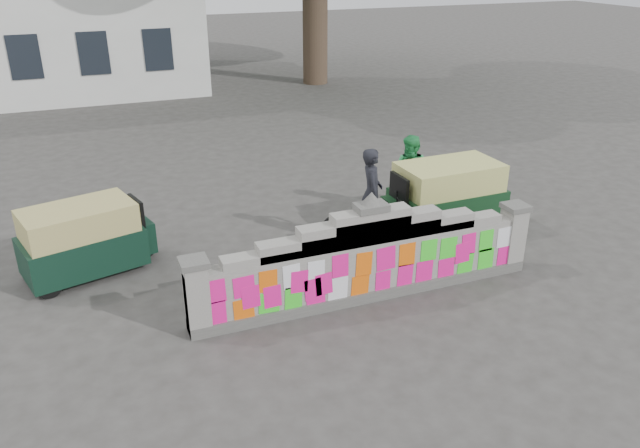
% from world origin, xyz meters
% --- Properties ---
extents(ground, '(100.00, 100.00, 0.00)m').
position_xyz_m(ground, '(0.00, 0.00, 0.00)').
color(ground, '#383533').
rests_on(ground, ground).
extents(parapet_wall, '(6.48, 0.44, 2.01)m').
position_xyz_m(parapet_wall, '(-0.00, -0.01, 0.75)').
color(parapet_wall, '#4C4C49').
rests_on(parapet_wall, ground).
extents(cyclist_bike, '(2.18, 1.36, 1.08)m').
position_xyz_m(cyclist_bike, '(0.98, 1.94, 0.54)').
color(cyclist_bike, black).
rests_on(cyclist_bike, ground).
extents(cyclist_rider, '(0.64, 0.78, 1.84)m').
position_xyz_m(cyclist_rider, '(0.98, 1.94, 0.92)').
color(cyclist_rider, black).
rests_on(cyclist_rider, ground).
extents(pedestrian, '(1.11, 1.15, 1.86)m').
position_xyz_m(pedestrian, '(2.55, 3.08, 0.93)').
color(pedestrian, green).
rests_on(pedestrian, ground).
extents(rickshaw_left, '(2.57, 1.68, 1.38)m').
position_xyz_m(rickshaw_left, '(-4.56, 2.78, 0.72)').
color(rickshaw_left, black).
rests_on(rickshaw_left, ground).
extents(rickshaw_right, '(2.75, 1.32, 1.51)m').
position_xyz_m(rickshaw_right, '(2.79, 2.03, 0.78)').
color(rickshaw_right, '#113419').
rests_on(rickshaw_right, ground).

